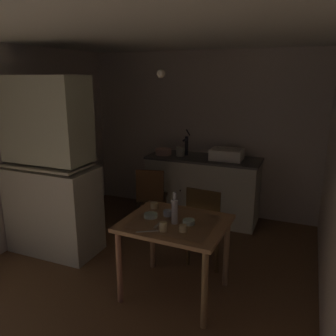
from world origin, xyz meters
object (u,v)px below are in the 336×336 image
object	(u,v)px
serving_bowl_wide	(151,215)
teacup_mint	(154,205)
hutch_cabinet	(51,173)
chair_far_side	(206,225)
sink_basin	(227,154)
glass_bottle	(175,211)
dining_table	(175,232)
mixing_bowl_counter	(163,152)
hand_pump	(186,144)
chair_by_counter	(152,196)

from	to	relation	value
serving_bowl_wide	teacup_mint	world-z (taller)	teacup_mint
hutch_cabinet	chair_far_side	world-z (taller)	hutch_cabinet
sink_basin	teacup_mint	size ratio (longest dim) A/B	5.43
sink_basin	chair_far_side	bearing A→B (deg)	-86.02
sink_basin	glass_bottle	world-z (taller)	sink_basin
hutch_cabinet	serving_bowl_wide	distance (m)	1.45
dining_table	mixing_bowl_counter	bearing A→B (deg)	116.25
dining_table	serving_bowl_wide	bearing A→B (deg)	178.93
dining_table	chair_far_side	bearing A→B (deg)	78.68
hand_pump	hutch_cabinet	bearing A→B (deg)	-123.11
hutch_cabinet	sink_basin	size ratio (longest dim) A/B	4.75
sink_basin	serving_bowl_wide	world-z (taller)	sink_basin
mixing_bowl_counter	serving_bowl_wide	world-z (taller)	mixing_bowl_counter
chair_far_side	glass_bottle	xyz separation A→B (m)	(-0.11, -0.67, 0.40)
sink_basin	dining_table	xyz separation A→B (m)	(-0.04, -1.89, -0.36)
dining_table	chair_far_side	world-z (taller)	chair_far_side
sink_basin	dining_table	distance (m)	1.93
serving_bowl_wide	teacup_mint	distance (m)	0.24
glass_bottle	serving_bowl_wide	bearing A→B (deg)	169.97
hand_pump	serving_bowl_wide	xyz separation A→B (m)	(0.33, -1.93, -0.33)
chair_far_side	mixing_bowl_counter	bearing A→B (deg)	130.39
hand_pump	mixing_bowl_counter	world-z (taller)	hand_pump
sink_basin	hand_pump	bearing A→B (deg)	175.81
teacup_mint	hand_pump	bearing A→B (deg)	98.63
mixing_bowl_counter	serving_bowl_wide	bearing A→B (deg)	-70.38
teacup_mint	glass_bottle	size ratio (longest dim) A/B	0.27
hand_pump	dining_table	bearing A→B (deg)	-73.35
serving_bowl_wide	hutch_cabinet	bearing A→B (deg)	169.42
mixing_bowl_counter	teacup_mint	world-z (taller)	mixing_bowl_counter
hand_pump	dining_table	size ratio (longest dim) A/B	0.40
hutch_cabinet	hand_pump	world-z (taller)	hutch_cabinet
hand_pump	serving_bowl_wide	bearing A→B (deg)	-80.43
mixing_bowl_counter	hand_pump	bearing A→B (deg)	16.14
sink_basin	hand_pump	world-z (taller)	hand_pump
mixing_bowl_counter	glass_bottle	bearing A→B (deg)	-63.98
glass_bottle	sink_basin	bearing A→B (deg)	89.22
hutch_cabinet	glass_bottle	bearing A→B (deg)	-10.50
hutch_cabinet	dining_table	world-z (taller)	hutch_cabinet
teacup_mint	glass_bottle	world-z (taller)	glass_bottle
sink_basin	mixing_bowl_counter	size ratio (longest dim) A/B	1.83
dining_table	chair_far_side	distance (m)	0.66
hutch_cabinet	serving_bowl_wide	world-z (taller)	hutch_cabinet
hutch_cabinet	chair_by_counter	xyz separation A→B (m)	(0.80, 1.06, -0.52)
hand_pump	teacup_mint	distance (m)	1.75
hand_pump	chair_far_side	xyz separation A→B (m)	(0.70, -1.31, -0.62)
sink_basin	hand_pump	distance (m)	0.63
hand_pump	teacup_mint	xyz separation A→B (m)	(0.26, -1.71, -0.31)
mixing_bowl_counter	dining_table	bearing A→B (deg)	-63.75
serving_bowl_wide	teacup_mint	bearing A→B (deg)	106.49
chair_far_side	glass_bottle	size ratio (longest dim) A/B	3.08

